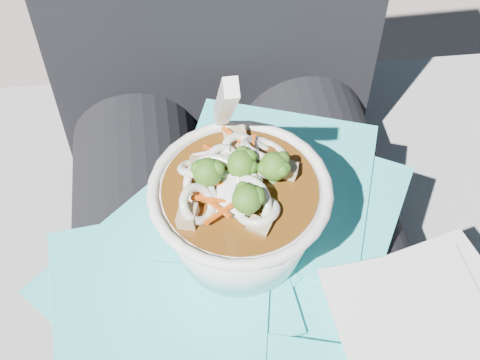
{
  "coord_description": "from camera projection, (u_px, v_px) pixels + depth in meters",
  "views": [
    {
      "loc": [
        -0.05,
        -0.28,
        1.07
      ],
      "look_at": [
        -0.01,
        0.02,
        0.68
      ],
      "focal_mm": 50.0,
      "sensor_mm": 36.0,
      "label": 1
    }
  ],
  "objects": [
    {
      "name": "udon_bowl",
      "position": [
        240.0,
        209.0,
        0.52
      ],
      "size": [
        0.17,
        0.17,
        0.19
      ],
      "color": "white",
      "rests_on": "plastic_bag"
    },
    {
      "name": "plastic_bag",
      "position": [
        244.0,
        281.0,
        0.55
      ],
      "size": [
        0.36,
        0.41,
        0.02
      ],
      "color": "#30C8CB",
      "rests_on": "lap"
    },
    {
      "name": "napkins",
      "position": [
        427.0,
        321.0,
        0.51
      ],
      "size": [
        0.16,
        0.16,
        0.01
      ],
      "color": "silver",
      "rests_on": "plastic_bag"
    },
    {
      "name": "lap",
      "position": [
        250.0,
        310.0,
        0.62
      ],
      "size": [
        0.33,
        0.48,
        0.14
      ],
      "color": "black",
      "rests_on": "stone_ledge"
    },
    {
      "name": "person_body",
      "position": [
        236.0,
        211.0,
        0.65
      ],
      "size": [
        0.34,
        0.94,
        0.98
      ],
      "color": "black",
      "rests_on": "ground"
    },
    {
      "name": "stone_ledge",
      "position": [
        231.0,
        310.0,
        0.94
      ],
      "size": [
        1.02,
        0.54,
        0.44
      ],
      "primitive_type": "cube",
      "rotation": [
        0.0,
        0.0,
        -0.04
      ],
      "color": "gray",
      "rests_on": "ground"
    }
  ]
}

